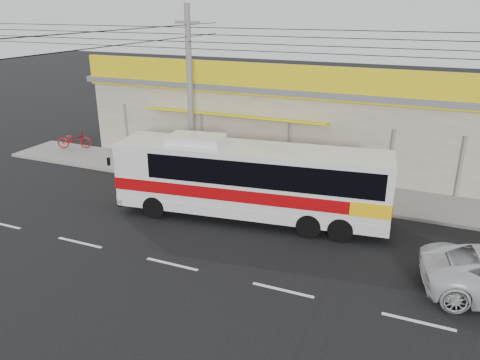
% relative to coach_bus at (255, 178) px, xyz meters
% --- Properties ---
extents(ground, '(120.00, 120.00, 0.00)m').
position_rel_coach_bus_xyz_m(ground, '(-1.26, -2.04, -1.82)').
color(ground, black).
rests_on(ground, ground).
extents(sidewalk, '(30.00, 3.20, 0.15)m').
position_rel_coach_bus_xyz_m(sidewalk, '(-1.26, 3.96, -1.75)').
color(sidewalk, gray).
rests_on(sidewalk, ground).
extents(lane_markings, '(50.00, 0.12, 0.01)m').
position_rel_coach_bus_xyz_m(lane_markings, '(-1.26, -4.54, -1.82)').
color(lane_markings, silver).
rests_on(lane_markings, ground).
extents(storefront_building, '(22.60, 9.20, 5.70)m').
position_rel_coach_bus_xyz_m(storefront_building, '(-1.27, 9.50, 0.48)').
color(storefront_building, gray).
rests_on(storefront_building, ground).
extents(coach_bus, '(11.27, 3.68, 3.41)m').
position_rel_coach_bus_xyz_m(coach_bus, '(0.00, 0.00, 0.00)').
color(coach_bus, silver).
rests_on(coach_bus, ground).
extents(motorbike_red, '(2.14, 1.51, 1.07)m').
position_rel_coach_bus_xyz_m(motorbike_red, '(-13.66, 4.81, -1.14)').
color(motorbike_red, maroon).
rests_on(motorbike_red, sidewalk).
extents(motorbike_dark, '(1.99, 0.83, 1.16)m').
position_rel_coach_bus_xyz_m(motorbike_dark, '(-7.61, 4.37, -1.09)').
color(motorbike_dark, black).
rests_on(motorbike_dark, sidewalk).
extents(utility_pole, '(34.00, 14.00, 8.47)m').
position_rel_coach_bus_xyz_m(utility_pole, '(-4.70, 3.36, 5.16)').
color(utility_pole, '#5E5D5B').
rests_on(utility_pole, ground).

